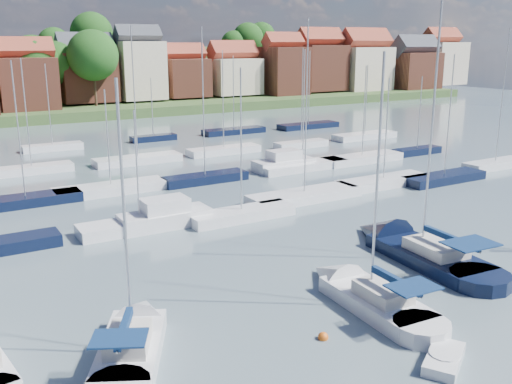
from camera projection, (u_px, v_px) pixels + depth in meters
ground at (143, 170)px, 63.15m from camera, size 260.00×260.00×0.00m
sailboat_left at (134, 340)px, 26.49m from camera, size 6.79×9.92×13.43m
sailboat_centre at (362, 295)px, 31.22m from camera, size 3.41×10.78×14.50m
sailboat_navy at (409, 248)px, 38.32m from camera, size 4.53×13.62×18.46m
tender at (444, 359)px, 25.08m from camera, size 3.26×2.74×0.64m
buoy_c at (323, 339)px, 27.28m from camera, size 0.51×0.51×0.51m
buoy_d at (430, 323)px, 28.81m from camera, size 0.51×0.51×0.51m
buoy_e at (405, 261)px, 37.05m from camera, size 0.53×0.53×0.53m
marina_field at (176, 173)px, 59.94m from camera, size 79.62×41.41×15.93m
far_shore_town at (21, 80)px, 140.19m from camera, size 212.46×90.00×22.27m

